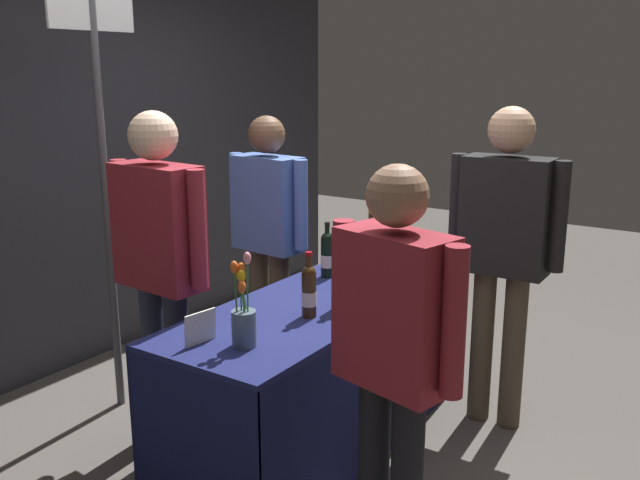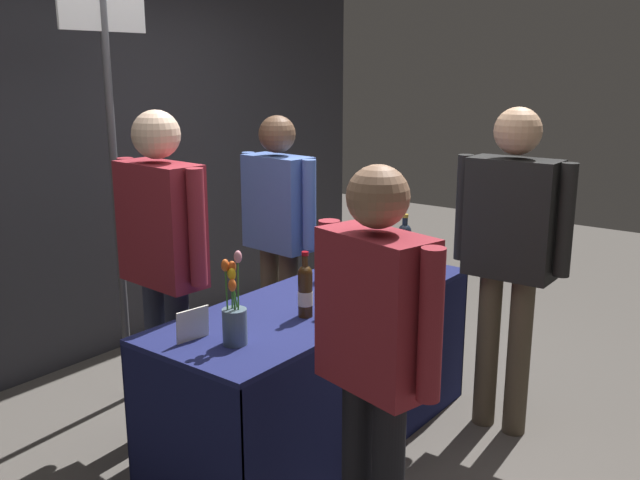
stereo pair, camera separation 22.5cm
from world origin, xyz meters
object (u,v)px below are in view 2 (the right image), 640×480
at_px(tasting_table, 320,345).
at_px(flower_vase, 234,317).
at_px(featured_wine_bottle, 305,290).
at_px(booth_signpost, 113,158).
at_px(wine_glass_near_vendor, 404,264).
at_px(taster_foreground_right, 375,345).
at_px(display_bottle_0, 379,241).
at_px(vendor_presenter, 278,223).

xyz_separation_m(tasting_table, flower_vase, (-0.67, -0.07, 0.36)).
bearing_deg(tasting_table, featured_wine_bottle, -157.82).
bearing_deg(featured_wine_bottle, booth_signpost, 92.11).
distance_m(tasting_table, flower_vase, 0.76).
relative_size(wine_glass_near_vendor, taster_foreground_right, 0.09).
bearing_deg(display_bottle_0, booth_signpost, 133.35).
relative_size(taster_foreground_right, booth_signpost, 0.69).
height_order(flower_vase, vendor_presenter, vendor_presenter).
relative_size(wine_glass_near_vendor, flower_vase, 0.38).
bearing_deg(taster_foreground_right, booth_signpost, 2.68).
relative_size(display_bottle_0, booth_signpost, 0.13).
height_order(tasting_table, booth_signpost, booth_signpost).
bearing_deg(booth_signpost, wine_glass_near_vendor, -61.46).
height_order(taster_foreground_right, booth_signpost, booth_signpost).
xyz_separation_m(tasting_table, wine_glass_near_vendor, (0.47, -0.20, 0.35)).
relative_size(featured_wine_bottle, vendor_presenter, 0.19).
distance_m(wine_glass_near_vendor, vendor_presenter, 0.94).
height_order(featured_wine_bottle, booth_signpost, booth_signpost).
xyz_separation_m(vendor_presenter, taster_foreground_right, (-1.20, -1.49, -0.03)).
xyz_separation_m(featured_wine_bottle, wine_glass_near_vendor, (0.71, -0.10, -0.02)).
xyz_separation_m(tasting_table, display_bottle_0, (0.73, 0.13, 0.38)).
relative_size(tasting_table, wine_glass_near_vendor, 12.39).
distance_m(tasting_table, wine_glass_near_vendor, 0.62).
distance_m(featured_wine_bottle, vendor_presenter, 1.15).
bearing_deg(display_bottle_0, tasting_table, -170.01).
distance_m(display_bottle_0, vendor_presenter, 0.64).
height_order(featured_wine_bottle, display_bottle_0, display_bottle_0).
xyz_separation_m(taster_foreground_right, booth_signpost, (0.37, 1.94, 0.47)).
distance_m(display_bottle_0, booth_signpost, 1.55).
relative_size(flower_vase, booth_signpost, 0.17).
height_order(tasting_table, featured_wine_bottle, featured_wine_bottle).
height_order(featured_wine_bottle, vendor_presenter, vendor_presenter).
bearing_deg(wine_glass_near_vendor, taster_foreground_right, -154.01).
relative_size(display_bottle_0, wine_glass_near_vendor, 2.06).
bearing_deg(taster_foreground_right, display_bottle_0, -44.14).
xyz_separation_m(tasting_table, taster_foreground_right, (-0.65, -0.75, 0.41)).
height_order(tasting_table, display_bottle_0, display_bottle_0).
bearing_deg(taster_foreground_right, flower_vase, 14.56).
xyz_separation_m(display_bottle_0, booth_signpost, (-1.01, 1.07, 0.50)).
height_order(display_bottle_0, wine_glass_near_vendor, display_bottle_0).
distance_m(wine_glass_near_vendor, taster_foreground_right, 1.26).
relative_size(featured_wine_bottle, flower_vase, 0.78).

